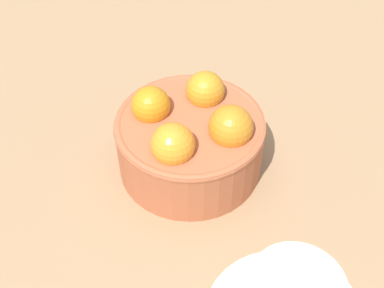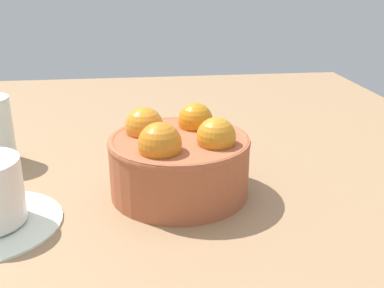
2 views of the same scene
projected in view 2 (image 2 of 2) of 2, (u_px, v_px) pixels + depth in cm
name	position (u px, v px, depth cm)	size (l,w,h in cm)	color
ground_plane	(180.00, 210.00, 56.25)	(128.55, 93.65, 4.76)	#997551
terracotta_bowl	(179.00, 158.00, 53.80)	(16.51, 16.51, 10.12)	#AD5938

